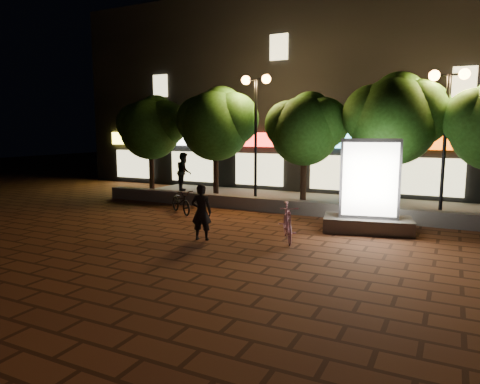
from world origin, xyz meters
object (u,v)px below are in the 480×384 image
Objects in this scene: tree_far_left at (152,125)px; ad_kiosk at (369,195)px; tree_left at (217,121)px; street_lamp_left at (256,106)px; scooter_parked at (181,201)px; rider at (201,212)px; street_lamp_right at (447,105)px; scooter_pink at (287,222)px; tree_right at (396,116)px; pedestrian at (184,171)px; tree_mid at (306,126)px.

tree_far_left is 1.64× the size of ad_kiosk.
street_lamp_left reaches higher than tree_left.
tree_far_left is at bearing 83.89° from scooter_parked.
street_lamp_right is at bearing -148.98° from rider.
ad_kiosk is at bearing -16.65° from tree_far_left.
tree_right is at bearing 42.58° from scooter_pink.
tree_right reaches higher than pedestrian.
street_lamp_left is (5.45, -0.26, 0.74)m from tree_far_left.
tree_left is 8.03m from ad_kiosk.
street_lamp_left is (1.95, -0.26, 0.58)m from tree_left.
tree_far_left is 0.91× the size of tree_right.
tree_right is 2.98× the size of scooter_parked.
scooter_parked is (-2.74, 3.02, -0.35)m from rider.
tree_mid is 2.83× the size of rider.
pedestrian is at bearing 151.71° from tree_left.
street_lamp_right reaches higher than tree_left.
tree_right reaches higher than tree_far_left.
tree_left is 7.30m from tree_right.
pedestrian is at bearing 171.52° from street_lamp_right.
tree_mid is 0.87× the size of street_lamp_left.
tree_right is 8.35m from scooter_parked.
ad_kiosk is 5.10m from rider.
tree_right reaches higher than ad_kiosk.
street_lamp_right is at bearing -3.04° from tree_mid.
rider is (6.52, -6.29, -2.50)m from tree_far_left.
tree_mid is 3.32m from tree_right.
street_lamp_right is at bearing 0.00° from street_lamp_left.
scooter_pink is 0.93× the size of pedestrian.
rider is at bearing 177.07° from scooter_pink.
tree_left is at bearing 178.32° from street_lamp_right.
tree_right is at bearing 0.00° from tree_mid.
street_lamp_left reaches higher than tree_mid.
street_lamp_right reaches higher than tree_mid.
street_lamp_right is (12.45, -0.26, 0.60)m from tree_far_left.
tree_mid reaches higher than ad_kiosk.
ad_kiosk is at bearing 24.53° from scooter_pink.
street_lamp_left is 1.84× the size of ad_kiosk.
tree_mid is at bearing 76.79° from scooter_pink.
street_lamp_right reaches higher than tree_far_left.
pedestrian is at bearing 159.63° from street_lamp_left.
pedestrian is at bearing 63.01° from tree_far_left.
tree_far_left reaches higher than tree_mid.
tree_mid is 2.65× the size of scooter_parked.
tree_mid is at bearing -129.99° from pedestrian.
street_lamp_left is 3.05× the size of scooter_parked.
street_lamp_left is at bearing -2.76° from tree_far_left.
street_lamp_right is 12.16m from pedestrian.
tree_left is (3.50, 0.00, 0.15)m from tree_far_left.
rider is at bearing -43.98° from tree_far_left.
rider is (-5.93, -6.03, -3.10)m from street_lamp_right.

